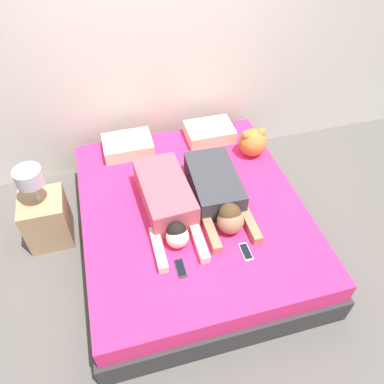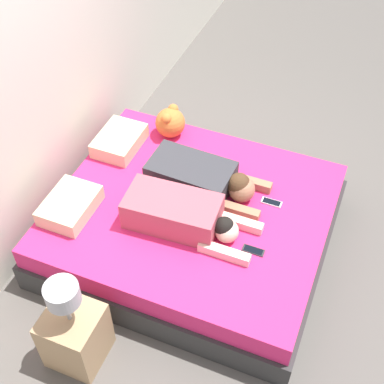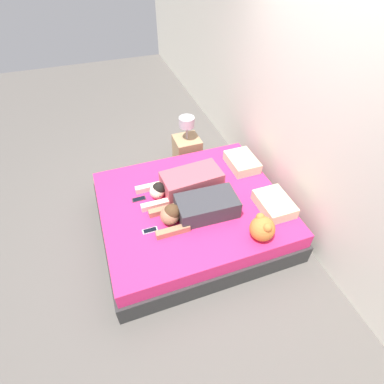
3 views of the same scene
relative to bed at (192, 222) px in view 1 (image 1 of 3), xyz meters
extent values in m
plane|color=#5B5651|center=(0.00, 0.00, -0.22)|extent=(12.00, 12.00, 0.00)
cube|color=beige|center=(0.00, 1.20, 1.08)|extent=(12.00, 0.06, 2.60)
cube|color=#2D2D2D|center=(0.00, 0.00, -0.09)|extent=(1.83, 2.10, 0.25)
cube|color=#E5286B|center=(0.00, 0.00, 0.13)|extent=(1.77, 2.04, 0.19)
cube|color=beige|center=(-0.40, 0.82, 0.29)|extent=(0.45, 0.33, 0.13)
cube|color=beige|center=(0.40, 0.82, 0.29)|extent=(0.45, 0.33, 0.13)
cube|color=#B24C59|center=(-0.21, 0.07, 0.34)|extent=(0.40, 0.71, 0.24)
sphere|color=beige|center=(-0.21, -0.35, 0.31)|extent=(0.17, 0.17, 0.17)
sphere|color=black|center=(-0.21, -0.33, 0.35)|extent=(0.15, 0.15, 0.15)
cube|color=beige|center=(-0.36, -0.39, 0.26)|extent=(0.07, 0.38, 0.07)
cube|color=beige|center=(-0.05, -0.39, 0.26)|extent=(0.07, 0.38, 0.07)
cube|color=#333338|center=(0.21, 0.10, 0.33)|extent=(0.40, 0.66, 0.21)
sphere|color=#A37051|center=(0.21, -0.32, 0.33)|extent=(0.20, 0.20, 0.20)
sphere|color=#4C331E|center=(0.21, -0.30, 0.37)|extent=(0.17, 0.17, 0.17)
cube|color=#A37051|center=(0.06, -0.34, 0.26)|extent=(0.07, 0.36, 0.07)
cube|color=#A37051|center=(0.37, -0.34, 0.26)|extent=(0.07, 0.36, 0.07)
cube|color=#2D2D33|center=(-0.24, -0.56, 0.23)|extent=(0.06, 0.16, 0.01)
cube|color=black|center=(-0.24, -0.56, 0.23)|extent=(0.05, 0.13, 0.00)
cube|color=silver|center=(0.26, -0.55, 0.23)|extent=(0.06, 0.16, 0.01)
cube|color=black|center=(0.26, -0.55, 0.23)|extent=(0.05, 0.13, 0.00)
sphere|color=orange|center=(0.71, 0.49, 0.35)|extent=(0.25, 0.25, 0.25)
sphere|color=orange|center=(0.64, 0.49, 0.45)|extent=(0.09, 0.09, 0.09)
sphere|color=orange|center=(0.78, 0.49, 0.45)|extent=(0.09, 0.09, 0.09)
cube|color=tan|center=(-1.20, 0.35, 0.02)|extent=(0.36, 0.36, 0.47)
cylinder|color=#999999|center=(-1.20, 0.35, 0.35)|extent=(0.03, 0.03, 0.20)
cylinder|color=#B2B2B7|center=(-1.20, 0.35, 0.52)|extent=(0.22, 0.22, 0.14)
camera|label=1|loc=(-0.54, -1.99, 2.48)|focal=35.00mm
camera|label=2|loc=(-2.53, -1.03, 3.25)|focal=50.00mm
camera|label=3|loc=(2.26, -0.80, 2.66)|focal=28.00mm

